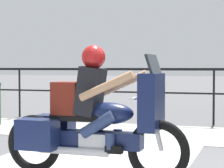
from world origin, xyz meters
name	(u,v)px	position (x,y,z in m)	size (l,w,h in m)	color
sidewalk_band	(205,135)	(0.00, 3.40, 0.01)	(44.00, 2.40, 0.01)	#A8A59E
fence_railing	(214,80)	(0.00, 5.05, 1.04)	(36.00, 0.05, 1.32)	black
motorcycle	(92,119)	(-0.93, -0.33, 0.71)	(2.35, 0.76, 1.61)	black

